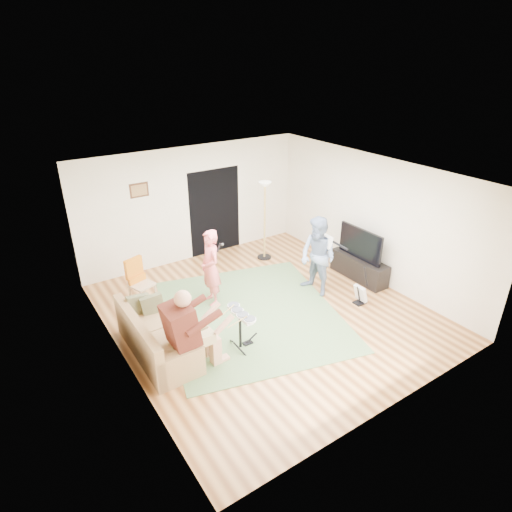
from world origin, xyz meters
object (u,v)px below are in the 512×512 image
Objects in this scene: singer at (211,268)px; guitarist at (318,257)px; dining_chair at (142,288)px; television at (360,244)px; drum_kit at (240,332)px; torchiere_lamp at (265,207)px; guitar_spare at (361,293)px; tv_cabinet at (359,268)px; sofa at (154,341)px.

singer is 2.17m from guitarist.
dining_chair is 4.66m from television.
torchiere_lamp reaches higher than drum_kit.
singer is 1.62× the size of dining_chair.
drum_kit is at bearing -88.41° from dining_chair.
guitar_spare is 4.36m from dining_chair.
dining_chair is at bearing 146.11° from guitar_spare.
torchiere_lamp reaches higher than singer.
torchiere_lamp is at bearing 119.01° from television.
guitarist is 0.87× the size of torchiere_lamp.
guitarist reaches higher than singer.
guitar_spare is at bearing -81.75° from torchiere_lamp.
dining_chair is 4.68m from tv_cabinet.
singer is at bearing 29.75° from sofa.
tv_cabinet is (1.16, -2.01, -1.06)m from torchiere_lamp.
guitar_spare is (4.03, -0.78, -0.02)m from sofa.
guitar_spare is (2.45, -1.68, -0.55)m from singer.
singer is at bearing 145.60° from guitar_spare.
television is (-0.05, 0.00, 0.60)m from tv_cabinet.
guitarist reaches higher than drum_kit.
torchiere_lamp reaches higher than sofa.
singer is 3.02m from guitar_spare.
sofa is 1.70m from dining_chair.
television is at bearing 79.27° from singer.
sofa is 1.65× the size of television.
dining_chair is at bearing 159.37° from tv_cabinet.
torchiere_lamp reaches higher than guitar_spare.
torchiere_lamp is 1.65× the size of television.
television is (3.16, -0.90, 0.07)m from singer.
sofa is 4.77m from television.
guitar_spare is 1.22m from television.
tv_cabinet is (4.38, -1.65, -0.09)m from dining_chair.
tv_cabinet is at bearing 81.99° from guitarist.
television reaches higher than guitar_spare.
guitarist is 3.58m from dining_chair.
television is at bearing 47.81° from guitar_spare.
guitarist is at bearing 177.86° from television.
singer is at bearing 164.40° from tv_cabinet.
guitarist is 1.19× the size of tv_cabinet.
television reaches higher than sofa.
drum_kit is 0.47× the size of singer.
sofa is 1.22× the size of singer.
sofa is at bearing -179.97° from tv_cabinet.
singer is 1.11× the size of tv_cabinet.
guitar_spare is at bearing 22.98° from guitarist.
singer reaches higher than tv_cabinet.
guitarist is 1.12m from guitar_spare.
drum_kit is 3.68m from torchiere_lamp.
television is (4.33, -1.65, 0.51)m from dining_chair.
dining_chair is (0.41, 1.65, 0.09)m from sofa.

